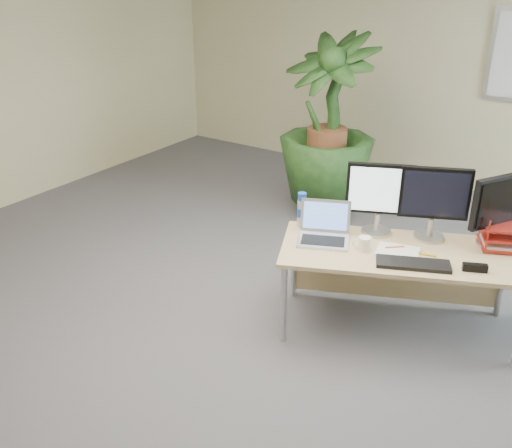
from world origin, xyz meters
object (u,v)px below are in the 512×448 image
Objects in this scene: floor_plant at (327,145)px; monitor_left at (380,194)px; monitor_right at (434,199)px; desk at (399,261)px; laptop at (324,231)px.

floor_plant reaches higher than monitor_left.
monitor_left is 0.37m from monitor_right.
laptop is at bearing -156.78° from desk.
monitor_right reaches higher than monitor_left.
monitor_left reaches higher than laptop.
floor_plant is 1.94m from monitor_right.
laptop is (-0.27, -0.30, -0.24)m from monitor_left.
floor_plant reaches higher than monitor_right.
monitor_right is (1.48, -1.25, 0.19)m from floor_plant.
desk is 0.50m from monitor_left.
monitor_left is at bearing 159.33° from desk.
floor_plant is 2.81× the size of monitor_right.
monitor_left is at bearing 47.64° from laptop.
desk is 1.19× the size of floor_plant.
floor_plant reaches higher than desk.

